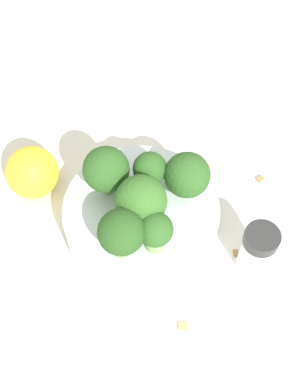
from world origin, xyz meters
name	(u,v)px	position (x,y,z in m)	size (l,w,h in m)	color
ground_plane	(144,230)	(0.00, 0.00, 0.00)	(3.00, 3.00, 0.00)	silver
bowl	(144,220)	(0.00, 0.00, 0.02)	(0.16, 0.16, 0.05)	silver
broccoli_floret_0	(125,233)	(-0.05, 0.02, 0.08)	(0.04, 0.04, 0.06)	#8EB770
broccoli_floret_1	(147,201)	(-0.01, 0.00, 0.08)	(0.05, 0.05, 0.06)	#7A9E5B
broccoli_floret_2	(159,231)	(-0.04, -0.01, 0.07)	(0.03, 0.03, 0.05)	#84AD66
broccoli_floret_3	(153,170)	(0.03, -0.01, 0.07)	(0.03, 0.03, 0.05)	#7A9E5B
broccoli_floret_4	(190,175)	(0.02, -0.05, 0.07)	(0.05, 0.05, 0.05)	#84AD66
broccoli_floret_5	(109,170)	(0.02, 0.03, 0.08)	(0.05, 0.05, 0.06)	#84AD66
pepper_shaker	(260,250)	(-0.04, -0.11, 0.03)	(0.03, 0.03, 0.06)	silver
lemon_wedge	(35,172)	(0.06, 0.12, 0.03)	(0.06, 0.06, 0.06)	yellow
almond_crumb_0	(239,252)	(-0.03, -0.10, 0.00)	(0.01, 0.00, 0.01)	olive
almond_crumb_1	(263,178)	(0.06, -0.14, 0.00)	(0.01, 0.01, 0.01)	#AD7F4C
almond_crumb_2	(186,326)	(-0.11, -0.04, 0.00)	(0.01, 0.01, 0.01)	tan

